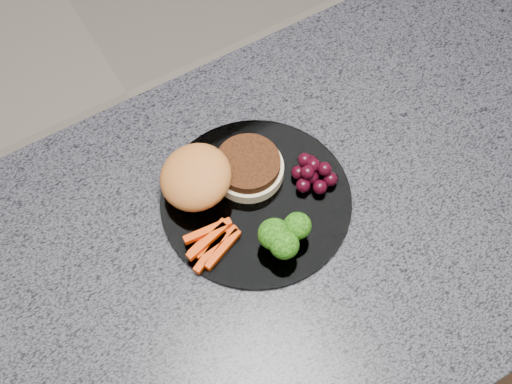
# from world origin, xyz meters

# --- Properties ---
(island_cabinet) EXTENTS (1.20, 0.60, 0.86)m
(island_cabinet) POSITION_xyz_m (0.00, 0.00, 0.43)
(island_cabinet) COLOR brown
(island_cabinet) RESTS_ON ground
(countertop) EXTENTS (1.20, 0.60, 0.04)m
(countertop) POSITION_xyz_m (0.00, 0.00, 0.88)
(countertop) COLOR #44444D
(countertop) RESTS_ON island_cabinet
(plate) EXTENTS (0.26, 0.26, 0.01)m
(plate) POSITION_xyz_m (-0.10, 0.06, 0.90)
(plate) COLOR white
(plate) RESTS_ON countertop
(burger) EXTENTS (0.18, 0.11, 0.05)m
(burger) POSITION_xyz_m (-0.13, 0.11, 0.93)
(burger) COLOR beige
(burger) RESTS_ON plate
(carrot_sticks) EXTENTS (0.08, 0.06, 0.02)m
(carrot_sticks) POSITION_xyz_m (-0.18, 0.03, 0.91)
(carrot_sticks) COLOR #DC3A03
(carrot_sticks) RESTS_ON plate
(broccoli) EXTENTS (0.07, 0.06, 0.05)m
(broccoli) POSITION_xyz_m (-0.10, -0.02, 0.94)
(broccoli) COLOR olive
(broccoli) RESTS_ON plate
(grape_bunch) EXTENTS (0.06, 0.06, 0.03)m
(grape_bunch) POSITION_xyz_m (-0.01, 0.05, 0.92)
(grape_bunch) COLOR black
(grape_bunch) RESTS_ON plate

